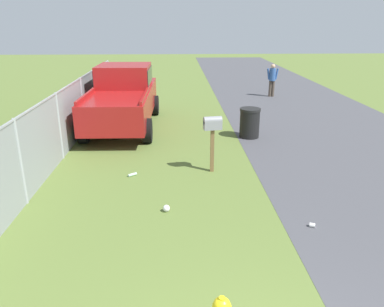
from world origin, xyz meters
TOP-DOWN VIEW (x-y plane):
  - mailbox at (6.59, -0.03)m, footprint 0.26×0.46m
  - pickup_truck at (11.02, 2.69)m, footprint 5.52×2.28m
  - trash_bin at (9.42, -1.49)m, footprint 0.66×0.66m
  - pedestrian at (16.13, -3.83)m, footprint 0.30×0.57m
  - fence_section at (7.69, 3.98)m, footprint 16.21×0.07m
  - litter_bottle_by_mailbox at (6.36, 1.94)m, footprint 0.18×0.22m
  - litter_cup_far_scatter at (3.80, -1.63)m, footprint 0.11×0.12m
  - litter_bag_near_hydrant at (4.51, 1.07)m, footprint 0.14×0.14m

SIDE VIEW (x-z plane):
  - litter_bottle_by_mailbox at x=6.36m, z-range 0.00..0.07m
  - litter_cup_far_scatter at x=3.80m, z-range 0.00..0.08m
  - litter_bag_near_hydrant at x=4.51m, z-range 0.00..0.14m
  - trash_bin at x=9.42m, z-range 0.00..0.95m
  - pedestrian at x=16.13m, z-range 0.12..1.69m
  - fence_section at x=7.69m, z-range 0.07..1.89m
  - pickup_truck at x=11.02m, z-range 0.06..2.15m
  - mailbox at x=6.59m, z-range 0.41..1.82m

